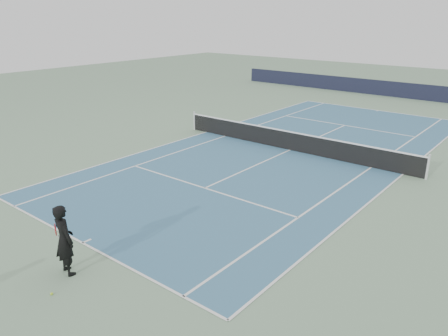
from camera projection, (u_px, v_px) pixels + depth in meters
The scene contains 6 objects.
ground at pixel (290, 150), 21.60m from camera, with size 80.00×80.00×0.00m, color gray.
court_surface at pixel (290, 150), 21.59m from camera, with size 10.97×23.77×0.01m, color #3A6989.
tennis_net at pixel (291, 140), 21.43m from camera, with size 12.90×0.10×1.07m.
windscreen_far at pixel (407, 91), 34.51m from camera, with size 30.00×0.25×1.20m, color black.
tennis_player at pixel (64, 240), 11.13m from camera, with size 0.85×0.62×1.92m.
tennis_ball at pixel (52, 294), 10.52m from camera, with size 0.07×0.07×0.07m, color #B9E22E.
Camera 1 is at (10.40, -18.12, 6.43)m, focal length 35.00 mm.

